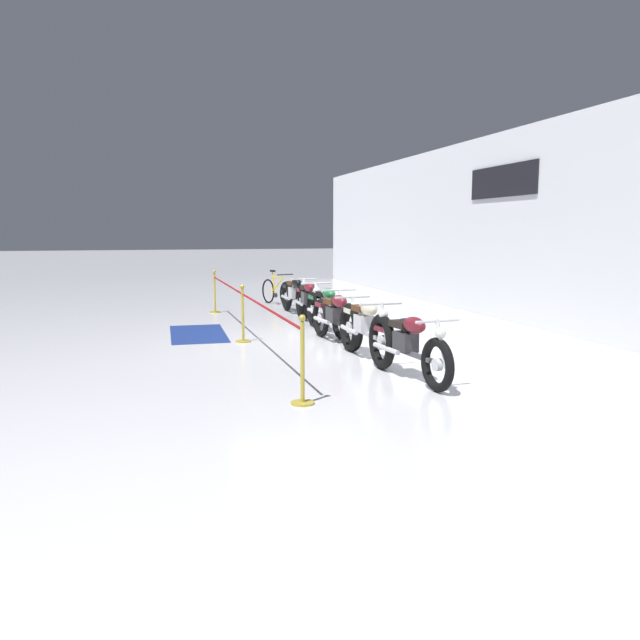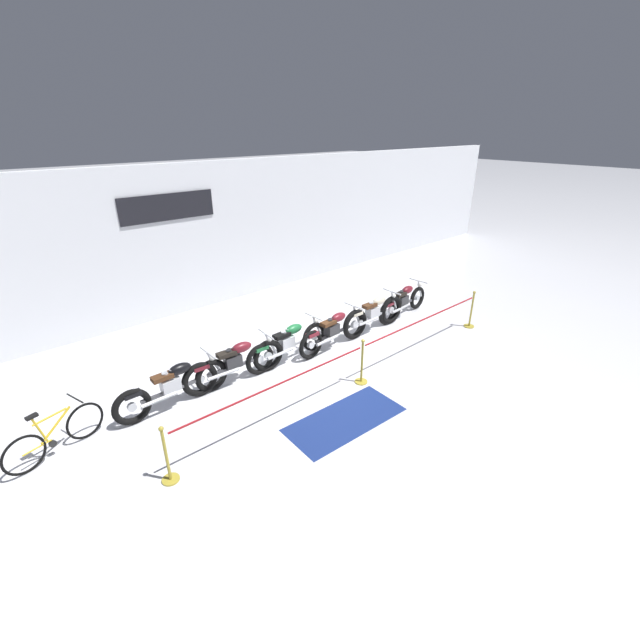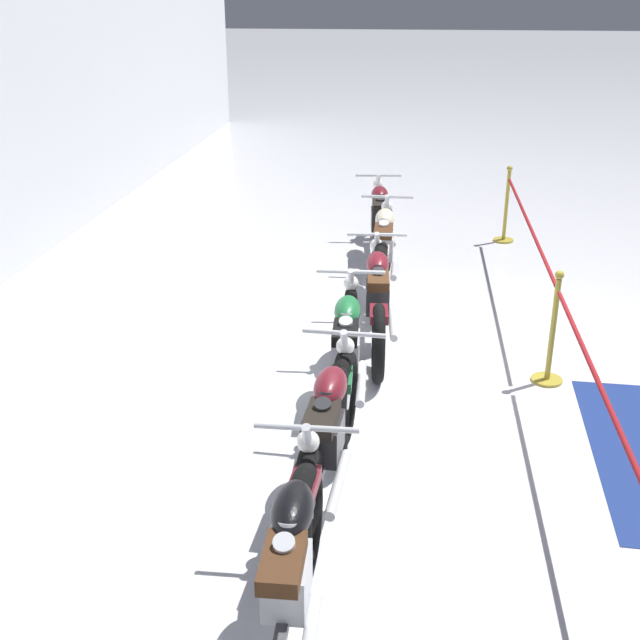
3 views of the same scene
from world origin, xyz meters
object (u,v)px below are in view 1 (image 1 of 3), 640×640
motorcycle_maroon_5 (407,346)px  stanchion_far_left (232,296)px  stanchion_mid_left (243,323)px  motorcycle_black_0 (295,296)px  motorcycle_maroon_1 (308,301)px  motorcycle_maroon_3 (336,318)px  bicycle (277,292)px  floor_banner (198,334)px  motorcycle_green_2 (326,309)px  stanchion_mid_right (302,374)px  motorcycle_cream_4 (365,329)px

motorcycle_maroon_5 → stanchion_far_left: 5.11m
motorcycle_maroon_5 → stanchion_mid_left: (-3.46, -1.69, -0.10)m
motorcycle_black_0 → motorcycle_maroon_1: (1.36, -0.04, 0.01)m
stanchion_far_left → stanchion_mid_left: (1.35, 0.00, -0.36)m
motorcycle_maroon_3 → bicycle: 6.12m
floor_banner → stanchion_mid_left: bearing=33.4°
bicycle → stanchion_far_left: 4.54m
motorcycle_black_0 → stanchion_mid_left: size_ratio=2.25×
motorcycle_black_0 → stanchion_mid_left: (3.41, -1.82, -0.11)m
motorcycle_maroon_1 → bicycle: motorcycle_maroon_1 is taller
motorcycle_green_2 → stanchion_far_left: stanchion_far_left is taller
motorcycle_maroon_5 → motorcycle_maroon_1: bearing=179.1°
motorcycle_black_0 → motorcycle_maroon_3: motorcycle_black_0 is taller
motorcycle_maroon_5 → stanchion_mid_right: stanchion_mid_right is taller
motorcycle_maroon_1 → stanchion_mid_right: size_ratio=2.27×
bicycle → stanchion_mid_right: size_ratio=1.55×
stanchion_far_left → motorcycle_black_0: bearing=138.6°
stanchion_far_left → motorcycle_cream_4: bearing=24.6°
motorcycle_green_2 → motorcycle_maroon_5: 4.10m
stanchion_far_left → stanchion_mid_left: 1.40m
motorcycle_maroon_3 → stanchion_mid_right: stanchion_mid_right is taller
stanchion_far_left → floor_banner: 1.02m
stanchion_mid_left → motorcycle_green_2: bearing=109.8°
motorcycle_maroon_1 → motorcycle_maroon_3: size_ratio=1.06×
motorcycle_maroon_3 → bicycle: size_ratio=1.38×
motorcycle_cream_4 → stanchion_mid_left: bearing=-143.0°
motorcycle_maroon_1 → motorcycle_maroon_3: bearing=-4.3°
stanchion_far_left → stanchion_mid_right: bearing=0.0°
motorcycle_black_0 → floor_banner: size_ratio=1.01×
bicycle → stanchion_mid_right: bearing=-10.6°
stanchion_mid_left → stanchion_mid_right: 4.30m
motorcycle_maroon_3 → stanchion_mid_right: bearing=-23.2°
motorcycle_maroon_3 → stanchion_mid_right: 4.00m
stanchion_mid_right → motorcycle_black_0: bearing=166.7°
stanchion_far_left → motorcycle_maroon_5: bearing=19.4°
motorcycle_maroon_3 → motorcycle_maroon_5: size_ratio=1.02×
stanchion_mid_left → motorcycle_black_0: bearing=152.0°
stanchion_mid_right → floor_banner: bearing=-172.6°
bicycle → stanchion_mid_left: size_ratio=1.55×
motorcycle_maroon_3 → stanchion_far_left: stanchion_far_left is taller
motorcycle_maroon_5 → stanchion_mid_left: bearing=-154.0°
motorcycle_maroon_5 → floor_banner: 5.23m
motorcycle_maroon_5 → motorcycle_green_2: bearing=179.0°
motorcycle_maroon_3 → stanchion_mid_left: 1.69m
stanchion_mid_right → floor_banner: (-5.46, -0.71, -0.35)m
motorcycle_black_0 → stanchion_mid_right: bearing=-13.3°
stanchion_far_left → stanchion_mid_left: size_ratio=8.22×
bicycle → floor_banner: bicycle is taller
bicycle → stanchion_mid_left: stanchion_mid_left is taller
motorcycle_green_2 → motorcycle_maroon_5: size_ratio=1.06×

